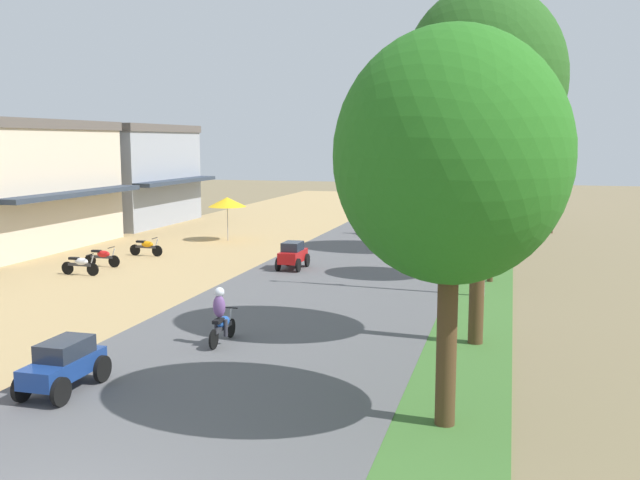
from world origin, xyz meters
TOP-DOWN VIEW (x-y plane):
  - shophouse_far at (-19.98, 35.54)m, footprint 9.47×10.13m
  - parked_motorbike_nearest at (-11.09, 17.79)m, footprint 1.80×0.54m
  - parked_motorbike_second at (-11.32, 19.85)m, footprint 1.80×0.54m
  - parked_motorbike_third at (-10.91, 23.15)m, footprint 1.80×0.54m
  - vendor_umbrella at (-9.11, 29.37)m, footprint 2.20×2.20m
  - median_tree_nearest at (5.57, 5.64)m, footprint 4.62×4.62m
  - median_tree_second at (5.87, 11.77)m, footprint 4.45×4.45m
  - median_tree_third at (5.98, 21.06)m, footprint 3.24×3.24m
  - median_tree_fourth at (5.80, 28.34)m, footprint 4.73×4.73m
  - median_tree_fifth at (5.47, 37.94)m, footprint 3.50×3.50m
  - median_tree_sixth at (5.55, 47.07)m, footprint 3.18×3.18m
  - streetlamp_near at (5.80, 18.15)m, footprint 3.16×0.20m
  - streetlamp_mid at (5.80, 42.58)m, footprint 3.16×0.20m
  - streetlamp_far at (5.80, 52.15)m, footprint 3.16×0.20m
  - utility_pole_near at (9.22, 38.25)m, footprint 1.80×0.20m
  - car_sedan_blue at (-3.07, 5.22)m, footprint 1.10×2.26m
  - car_hatchback_red at (-2.69, 21.55)m, footprint 1.04×2.00m
  - car_van_charcoal at (2.45, 33.95)m, footprint 1.19×2.41m
  - motorbike_foreground_rider at (-1.09, 9.72)m, footprint 0.54×1.80m
  - motorbike_ahead_second at (-1.96, 34.33)m, footprint 0.54×1.80m

SIDE VIEW (x-z plane):
  - parked_motorbike_nearest at x=-11.09m, z-range 0.08..1.02m
  - parked_motorbike_second at x=-11.32m, z-range 0.08..1.02m
  - parked_motorbike_third at x=-10.91m, z-range 0.08..1.02m
  - car_sedan_blue at x=-3.07m, z-range 0.15..1.34m
  - car_hatchback_red at x=-2.69m, z-range 0.13..1.36m
  - motorbike_foreground_rider at x=-1.09m, z-range 0.03..1.69m
  - motorbike_ahead_second at x=-1.96m, z-range 0.03..1.69m
  - car_van_charcoal at x=2.45m, z-range 0.19..1.86m
  - vendor_umbrella at x=-9.11m, z-range 1.05..3.57m
  - shophouse_far at x=-19.98m, z-range 0.01..6.91m
  - utility_pole_near at x=9.22m, z-range 0.19..8.32m
  - streetlamp_mid at x=5.80m, z-range 0.65..8.32m
  - streetlamp_far at x=5.80m, z-range 0.65..8.33m
  - streetlamp_near at x=5.80m, z-range 0.66..8.85m
  - median_tree_sixth at x=5.55m, z-range 1.89..8.69m
  - median_tree_nearest at x=5.57m, z-range 1.51..9.47m
  - median_tree_third at x=5.98m, z-range 2.10..9.38m
  - median_tree_fifth at x=5.47m, z-range 2.54..12.06m
  - median_tree_second at x=5.87m, z-range 2.44..12.37m
  - median_tree_fourth at x=5.80m, z-range 2.56..13.59m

